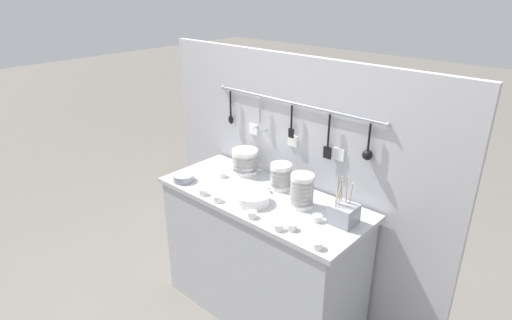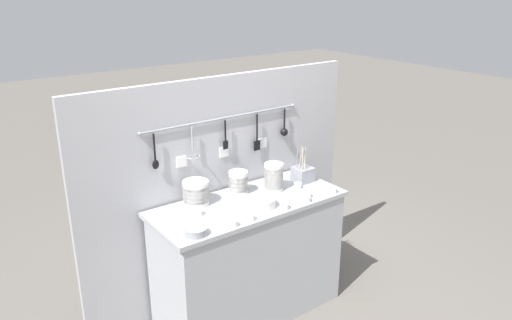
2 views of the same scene
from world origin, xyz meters
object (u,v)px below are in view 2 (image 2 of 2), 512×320
bowl_stack_tall_left (238,183)px  cup_back_left (199,212)px  cup_edge_near (251,217)px  plate_stack (260,202)px  cup_mid_row (298,186)px  cutlery_caddy (303,174)px  cup_edge_far (285,206)px  cup_front_right (234,223)px  cup_by_caddy (242,197)px  cup_front_left (308,195)px  cup_beside_plates (307,199)px  bowl_stack_nested_right (196,193)px  cup_back_right (333,190)px  bowl_stack_back_corner (274,177)px  steel_mixing_bowl (196,231)px

bowl_stack_tall_left → cup_back_left: (-0.38, -0.12, -0.06)m
cup_edge_near → cup_back_left: size_ratio=1.00×
plate_stack → cup_mid_row: (0.39, 0.08, -0.01)m
cutlery_caddy → cup_edge_far: (-0.39, -0.28, -0.04)m
cup_front_right → plate_stack: bearing=22.8°
plate_stack → cup_mid_row: bearing=11.9°
cup_edge_far → cup_by_caddy: (-0.14, 0.27, 0.00)m
cutlery_caddy → cup_front_left: (-0.16, -0.23, -0.04)m
bowl_stack_tall_left → cup_front_right: bowl_stack_tall_left is taller
cup_edge_far → cup_beside_plates: size_ratio=1.00×
cutlery_caddy → cup_front_left: size_ratio=5.25×
cup_mid_row → cup_beside_plates: (-0.10, -0.20, 0.00)m
bowl_stack_nested_right → plate_stack: bowl_stack_nested_right is taller
cup_edge_far → cup_back_right: 0.42m
bowl_stack_nested_right → cutlery_caddy: cutlery_caddy is taller
bowl_stack_tall_left → cup_front_right: bearing=-127.8°
bowl_stack_nested_right → cutlery_caddy: 0.82m
bowl_stack_tall_left → bowl_stack_back_corner: bearing=-22.9°
cup_back_left → cup_beside_plates: (0.66, -0.25, 0.00)m
bowl_stack_nested_right → cup_mid_row: bearing=-15.2°
bowl_stack_back_corner → cup_edge_far: (-0.12, -0.27, -0.08)m
cup_edge_near → cup_front_right: same height
cup_front_left → cup_by_caddy: bearing=148.8°
cup_edge_far → cup_front_right: same height
cup_edge_far → cup_by_caddy: bearing=117.1°
cup_front_left → cup_beside_plates: size_ratio=1.00×
bowl_stack_tall_left → plate_stack: (-0.00, -0.25, -0.05)m
cup_edge_near → cup_front_left: same height
bowl_stack_nested_right → cup_mid_row: size_ratio=3.22×
cup_mid_row → cup_back_left: size_ratio=1.00×
cup_edge_near → bowl_stack_nested_right: bearing=111.3°
cup_front_right → cup_beside_plates: 0.57m
cup_mid_row → cup_edge_near: size_ratio=1.00×
cup_edge_near → cup_beside_plates: size_ratio=1.00×
cup_front_right → cup_beside_plates: same height
plate_stack → steel_mixing_bowl: bearing=-171.3°
cup_front_left → cup_front_right: size_ratio=1.00×
cup_beside_plates → bowl_stack_nested_right: bearing=146.9°
cup_edge_far → cup_back_left: bearing=153.1°
cup_back_right → cup_mid_row: bearing=125.2°
bowl_stack_nested_right → plate_stack: (0.31, -0.27, -0.05)m
bowl_stack_back_corner → steel_mixing_bowl: (-0.74, -0.23, -0.08)m
cup_by_caddy → cup_front_right: bearing=-132.8°
cup_edge_far → cup_back_right: bearing=0.0°
steel_mixing_bowl → cup_mid_row: size_ratio=2.57×
bowl_stack_tall_left → plate_stack: bowl_stack_tall_left is taller
cup_front_left → cup_front_right: (-0.62, -0.05, 0.00)m
bowl_stack_back_corner → bowl_stack_tall_left: bearing=157.1°
bowl_stack_nested_right → cup_front_left: size_ratio=3.22×
cup_back_left → cup_beside_plates: bearing=-20.3°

